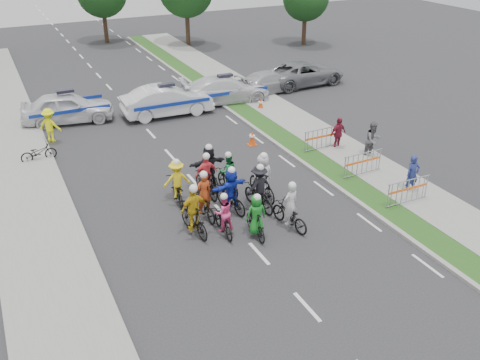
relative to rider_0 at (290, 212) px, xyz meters
name	(u,v)px	position (x,y,z in m)	size (l,w,h in m)	color
ground	(259,254)	(-1.76, -1.01, -0.63)	(90.00, 90.00, 0.00)	#28282B
curb_right	(308,166)	(3.34, 3.99, -0.57)	(0.20, 60.00, 0.12)	gray
grass_strip	(321,163)	(4.04, 3.99, -0.57)	(1.20, 60.00, 0.11)	#254416
sidewalk_right	(353,156)	(5.84, 3.99, -0.56)	(2.40, 60.00, 0.13)	gray
sidewalk_left	(37,226)	(-8.26, 3.99, -0.56)	(3.00, 60.00, 0.13)	gray
rider_0	(290,212)	(0.00, 0.00, 0.00)	(0.96, 1.94, 1.90)	black
rider_1	(256,220)	(-1.36, 0.02, 0.05)	(0.76, 1.68, 1.73)	black
rider_2	(223,218)	(-2.32, 0.66, 0.00)	(0.72, 1.67, 1.67)	black
rider_3	(194,215)	(-3.24, 1.12, 0.14)	(1.05, 1.96, 2.00)	black
rider_4	(259,191)	(-0.36, 1.70, 0.12)	(1.13, 1.96, 1.93)	black
rider_5	(231,193)	(-1.40, 1.98, 0.18)	(1.59, 1.89, 1.92)	black
rider_6	(204,201)	(-2.48, 2.07, 0.01)	(0.72, 1.92, 1.94)	black
rider_7	(262,181)	(0.14, 2.35, 0.16)	(0.88, 1.97, 2.05)	black
rider_8	(228,177)	(-0.86, 3.46, 0.05)	(0.78, 1.81, 1.83)	black
rider_9	(206,179)	(-1.76, 3.52, 0.11)	(1.00, 1.88, 1.93)	black
rider_10	(177,185)	(-2.97, 3.58, 0.11)	(1.12, 1.93, 1.89)	black
rider_11	(209,169)	(-1.39, 4.15, 0.20)	(1.60, 1.91, 1.99)	black
police_car_0	(67,107)	(-5.22, 14.58, 0.20)	(1.94, 4.83, 1.64)	silver
police_car_1	(167,101)	(-0.03, 13.27, 0.20)	(1.76, 5.03, 1.66)	silver
police_car_2	(225,89)	(3.82, 13.93, 0.15)	(2.17, 5.34, 1.55)	silver
civilian_sedan	(271,82)	(7.22, 14.51, 0.04)	(1.86, 4.57, 1.33)	#ADAEB2
civilian_suv	(304,73)	(9.95, 14.93, 0.13)	(2.51, 5.45, 1.51)	slate
spectator_0	(412,174)	(5.84, 0.18, 0.18)	(0.59, 0.39, 1.62)	navy
spectator_1	(373,140)	(6.59, 3.65, 0.24)	(0.84, 0.66, 1.73)	#56555A
spectator_2	(338,134)	(5.71, 5.12, 0.18)	(0.94, 0.39, 1.61)	maroon
marshal_hiviz	(50,125)	(-6.49, 12.12, 0.23)	(1.11, 0.64, 1.72)	#F6FF0D
barrier_0	(407,192)	(4.94, -0.59, -0.07)	(2.00, 0.50, 1.12)	#A5A8AD
barrier_1	(362,165)	(4.94, 2.22, -0.07)	(2.00, 0.50, 1.12)	#A5A8AD
barrier_2	(322,140)	(4.94, 5.33, -0.07)	(2.00, 0.50, 1.12)	#A5A8AD
cone_0	(252,138)	(2.28, 7.41, -0.29)	(0.40, 0.40, 0.70)	#F24C0C
cone_1	(261,104)	(5.08, 11.78, -0.29)	(0.40, 0.40, 0.70)	#F24C0C
parked_bike	(38,153)	(-7.37, 9.99, -0.21)	(0.56, 1.60, 0.84)	black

